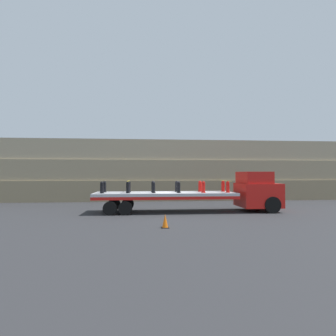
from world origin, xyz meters
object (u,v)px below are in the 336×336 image
object	(u,v)px
fire_hydrant_black_far_0	(105,187)
fire_hydrant_red_near_5	(228,187)
fire_hydrant_red_near_4	(203,187)
fire_hydrant_red_far_5	(223,186)
fire_hydrant_black_far_2	(153,187)
traffic_cone	(165,221)
truck_cab	(258,191)
fire_hydrant_black_near_1	(128,187)
fire_hydrant_black_near_3	(179,187)
fire_hydrant_black_near_0	(102,188)
fire_hydrant_red_far_4	(200,186)
fire_hydrant_black_near_2	(154,187)
fire_hydrant_black_far_3	(177,186)
flatbed_trailer	(158,196)
fire_hydrant_black_far_1	(129,187)

from	to	relation	value
fire_hydrant_black_far_0	fire_hydrant_red_near_5	world-z (taller)	same
fire_hydrant_red_near_4	fire_hydrant_red_far_5	distance (m)	2.00
fire_hydrant_black_far_2	traffic_cone	size ratio (longest dim) A/B	1.18
fire_hydrant_red_near_4	traffic_cone	bearing A→B (deg)	-122.13
truck_cab	fire_hydrant_black_near_1	bearing A→B (deg)	-176.59
fire_hydrant_black_near_1	fire_hydrant_black_near_3	world-z (taller)	same
fire_hydrant_black_far_0	fire_hydrant_black_far_2	distance (m)	3.36
fire_hydrant_red_far_5	fire_hydrant_black_far_0	bearing A→B (deg)	180.00
fire_hydrant_black_near_1	fire_hydrant_black_near_3	distance (m)	3.36
fire_hydrant_black_far_0	traffic_cone	bearing A→B (deg)	-56.82
fire_hydrant_black_near_0	fire_hydrant_red_far_5	distance (m)	8.48
truck_cab	fire_hydrant_red_far_5	distance (m)	2.48
fire_hydrant_red_far_5	fire_hydrant_red_far_4	bearing A→B (deg)	180.00
truck_cab	fire_hydrant_black_far_2	xyz separation A→B (m)	(-7.45, 0.54, 0.33)
fire_hydrant_black_near_2	fire_hydrant_black_far_3	world-z (taller)	same
fire_hydrant_black_far_2	fire_hydrant_red_near_5	bearing A→B (deg)	-12.18
fire_hydrant_black_near_0	fire_hydrant_black_far_3	world-z (taller)	same
fire_hydrant_black_near_1	fire_hydrant_black_far_2	bearing A→B (deg)	32.93
fire_hydrant_black_near_3	fire_hydrant_red_near_5	size ratio (longest dim) A/B	1.00
fire_hydrant_black_near_3	fire_hydrant_red_far_4	size ratio (longest dim) A/B	1.00
fire_hydrant_red_near_4	fire_hydrant_black_near_3	bearing A→B (deg)	180.00
fire_hydrant_black_near_2	traffic_cone	bearing A→B (deg)	-84.92
flatbed_trailer	fire_hydrant_black_far_3	distance (m)	1.56
fire_hydrant_black_near_2	traffic_cone	world-z (taller)	fire_hydrant_black_near_2
fire_hydrant_black_far_1	fire_hydrant_black_near_3	size ratio (longest dim) A/B	1.00
fire_hydrant_red_near_5	traffic_cone	xyz separation A→B (m)	(-4.63, -4.69, -1.40)
fire_hydrant_black_far_2	fire_hydrant_black_near_1	bearing A→B (deg)	-147.07
fire_hydrant_black_far_2	fire_hydrant_red_near_5	world-z (taller)	same
fire_hydrant_black_near_3	traffic_cone	distance (m)	5.06
fire_hydrant_red_near_5	fire_hydrant_red_far_5	size ratio (longest dim) A/B	1.00
fire_hydrant_black_far_2	traffic_cone	world-z (taller)	fire_hydrant_black_far_2
fire_hydrant_black_near_3	fire_hydrant_red_near_4	distance (m)	1.68
fire_hydrant_black_near_2	fire_hydrant_black_far_3	distance (m)	2.00
fire_hydrant_black_far_3	fire_hydrant_red_near_4	world-z (taller)	same
fire_hydrant_black_far_1	fire_hydrant_red_far_5	xyz separation A→B (m)	(6.73, 0.00, 0.00)
fire_hydrant_black_near_1	fire_hydrant_red_near_5	xyz separation A→B (m)	(6.73, 0.00, 0.00)
fire_hydrant_black_near_2	fire_hydrant_red_near_4	world-z (taller)	same
truck_cab	fire_hydrant_black_near_1	distance (m)	9.15
fire_hydrant_black_near_1	fire_hydrant_black_far_2	world-z (taller)	same
flatbed_trailer	fire_hydrant_red_far_5	bearing A→B (deg)	6.62
fire_hydrant_black_near_2	fire_hydrant_black_near_3	xyz separation A→B (m)	(1.68, 0.00, 0.00)
fire_hydrant_black_far_0	fire_hydrant_red_near_4	bearing A→B (deg)	-9.20
fire_hydrant_black_near_2	fire_hydrant_black_near_3	world-z (taller)	same
fire_hydrant_black_far_2	fire_hydrant_black_near_3	size ratio (longest dim) A/B	1.00
fire_hydrant_black_far_3	traffic_cone	world-z (taller)	fire_hydrant_black_far_3
fire_hydrant_black_far_2	fire_hydrant_red_far_4	xyz separation A→B (m)	(3.36, 0.00, 0.00)
fire_hydrant_black_near_1	fire_hydrant_black_far_1	xyz separation A→B (m)	(0.00, 1.09, 0.00)
fire_hydrant_black_near_0	fire_hydrant_black_far_1	size ratio (longest dim) A/B	1.00
fire_hydrant_black_far_0	fire_hydrant_red_near_4	distance (m)	6.82
flatbed_trailer	fire_hydrant_red_far_4	size ratio (longest dim) A/B	12.35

